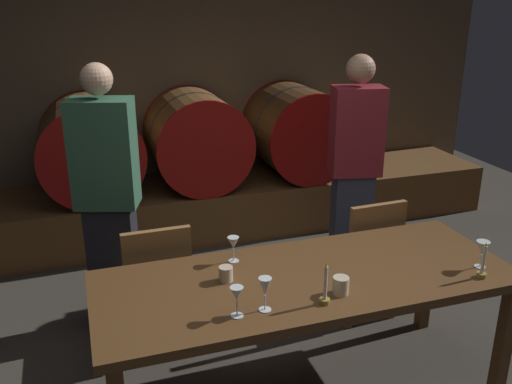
# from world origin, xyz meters

# --- Properties ---
(back_wall) EXTENTS (6.32, 0.24, 2.51)m
(back_wall) POSITION_xyz_m (0.00, 2.97, 1.26)
(back_wall) COLOR brown
(back_wall) RESTS_ON ground
(barrel_shelf) EXTENTS (5.69, 0.90, 0.47)m
(barrel_shelf) POSITION_xyz_m (0.00, 2.42, 0.23)
(barrel_shelf) COLOR brown
(barrel_shelf) RESTS_ON ground
(wine_barrel_left) EXTENTS (0.86, 0.88, 0.86)m
(wine_barrel_left) POSITION_xyz_m (-0.96, 2.42, 0.89)
(wine_barrel_left) COLOR brown
(wine_barrel_left) RESTS_ON barrel_shelf
(wine_barrel_center) EXTENTS (0.86, 0.88, 0.86)m
(wine_barrel_center) POSITION_xyz_m (-0.03, 2.42, 0.89)
(wine_barrel_center) COLOR brown
(wine_barrel_center) RESTS_ON barrel_shelf
(wine_barrel_right) EXTENTS (0.86, 0.88, 0.86)m
(wine_barrel_right) POSITION_xyz_m (0.96, 2.42, 0.89)
(wine_barrel_right) COLOR #513319
(wine_barrel_right) RESTS_ON barrel_shelf
(dining_table) EXTENTS (2.22, 0.84, 0.75)m
(dining_table) POSITION_xyz_m (0.01, -0.03, 0.68)
(dining_table) COLOR brown
(dining_table) RESTS_ON ground
(chair_left) EXTENTS (0.40, 0.40, 0.88)m
(chair_left) POSITION_xyz_m (-0.69, 0.63, 0.49)
(chair_left) COLOR olive
(chair_left) RESTS_ON ground
(chair_right) EXTENTS (0.41, 0.41, 0.88)m
(chair_right) POSITION_xyz_m (0.73, 0.58, 0.49)
(chair_right) COLOR olive
(chair_right) RESTS_ON ground
(guest_left) EXTENTS (0.43, 0.34, 1.77)m
(guest_left) POSITION_xyz_m (-0.92, 0.99, 0.91)
(guest_left) COLOR black
(guest_left) RESTS_ON ground
(guest_right) EXTENTS (0.42, 0.32, 1.74)m
(guest_right) POSITION_xyz_m (0.95, 1.23, 0.90)
(guest_right) COLOR #33384C
(guest_right) RESTS_ON ground
(candle_left) EXTENTS (0.05, 0.05, 0.22)m
(candle_left) POSITION_xyz_m (-0.02, -0.31, 0.81)
(candle_left) COLOR olive
(candle_left) RESTS_ON dining_table
(candle_right) EXTENTS (0.05, 0.05, 0.20)m
(candle_right) POSITION_xyz_m (0.87, -0.33, 0.81)
(candle_right) COLOR olive
(candle_right) RESTS_ON dining_table
(wine_glass_far_left) EXTENTS (0.06, 0.06, 0.15)m
(wine_glass_far_left) POSITION_xyz_m (-0.45, -0.28, 0.86)
(wine_glass_far_left) COLOR white
(wine_glass_far_left) RESTS_ON dining_table
(wine_glass_center_left) EXTENTS (0.06, 0.06, 0.15)m
(wine_glass_center_left) POSITION_xyz_m (-0.31, 0.25, 0.86)
(wine_glass_center_left) COLOR white
(wine_glass_center_left) RESTS_ON dining_table
(wine_glass_center_right) EXTENTS (0.06, 0.06, 0.17)m
(wine_glass_center_right) POSITION_xyz_m (-0.31, -0.27, 0.87)
(wine_glass_center_right) COLOR white
(wine_glass_center_right) RESTS_ON dining_table
(wine_glass_far_right) EXTENTS (0.07, 0.07, 0.15)m
(wine_glass_far_right) POSITION_xyz_m (0.94, -0.23, 0.86)
(wine_glass_far_right) COLOR silver
(wine_glass_far_right) RESTS_ON dining_table
(cup_left) EXTENTS (0.07, 0.07, 0.08)m
(cup_left) POSITION_xyz_m (-0.41, 0.06, 0.79)
(cup_left) COLOR beige
(cup_left) RESTS_ON dining_table
(cup_right) EXTENTS (0.08, 0.08, 0.09)m
(cup_right) POSITION_xyz_m (0.10, -0.25, 0.80)
(cup_right) COLOR beige
(cup_right) RESTS_ON dining_table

